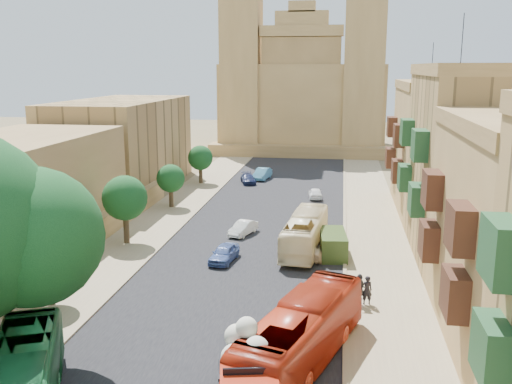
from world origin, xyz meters
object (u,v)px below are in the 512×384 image
(car_cream, at_px, (308,247))
(car_white_b, at_px, (315,193))
(street_tree_d, at_px, (200,158))
(bus_red_east, at_px, (302,334))
(pedestrian_c, at_px, (360,290))
(car_dkblue, at_px, (248,179))
(olive_pickup, at_px, (333,244))
(car_blue_b, at_px, (262,174))
(church, at_px, (303,92))
(red_truck, at_px, (248,374))
(street_tree_b, at_px, (125,198))
(bus_cream_east, at_px, (305,232))
(car_white_a, at_px, (243,228))
(pedestrian_a, at_px, (367,290))
(car_blue_a, at_px, (224,253))
(street_tree_a, at_px, (48,256))
(street_tree_c, at_px, (171,179))

(car_cream, relative_size, car_white_b, 1.45)
(street_tree_d, relative_size, bus_red_east, 0.42)
(bus_red_east, height_order, pedestrian_c, bus_red_east)
(car_dkblue, distance_m, pedestrian_c, 36.32)
(street_tree_d, xyz_separation_m, car_cream, (14.28, -25.00, -2.35))
(olive_pickup, bearing_deg, car_blue_b, 108.03)
(church, relative_size, red_truck, 5.67)
(street_tree_d, xyz_separation_m, car_white_b, (13.93, -6.15, -2.45))
(car_cream, bearing_deg, street_tree_b, -3.53)
(bus_cream_east, height_order, car_cream, bus_cream_east)
(car_white_a, distance_m, pedestrian_a, 16.05)
(red_truck, distance_m, car_blue_a, 18.07)
(street_tree_a, height_order, red_truck, street_tree_a)
(street_tree_d, bearing_deg, car_white_b, -23.81)
(bus_red_east, bearing_deg, car_blue_a, -46.03)
(red_truck, relative_size, bus_red_east, 0.59)
(car_cream, bearing_deg, car_white_b, -88.45)
(street_tree_b, bearing_deg, church, 79.62)
(street_tree_c, relative_size, car_blue_a, 1.18)
(street_tree_d, bearing_deg, car_blue_a, -72.66)
(red_truck, distance_m, car_dkblue, 45.95)
(street_tree_c, relative_size, pedestrian_c, 2.21)
(street_tree_c, height_order, pedestrian_a, street_tree_c)
(bus_red_east, distance_m, bus_cream_east, 17.05)
(street_tree_c, distance_m, car_blue_b, 17.09)
(church, bearing_deg, pedestrian_a, -82.67)
(street_tree_d, xyz_separation_m, car_dkblue, (5.62, 0.69, -2.47))
(church, bearing_deg, street_tree_b, -100.38)
(pedestrian_a, bearing_deg, car_blue_b, -86.95)
(car_white_a, xyz_separation_m, pedestrian_a, (9.55, -12.90, 0.32))
(street_tree_c, relative_size, pedestrian_a, 2.43)
(church, xyz_separation_m, bus_cream_east, (4.00, -54.28, -8.14))
(car_cream, xyz_separation_m, car_blue_b, (-7.35, 28.47, 0.00))
(street_tree_b, height_order, bus_red_east, street_tree_b)
(church, xyz_separation_m, car_blue_b, (-3.06, -27.14, -8.84))
(bus_red_east, xyz_separation_m, bus_cream_east, (-0.96, 17.03, -0.13))
(car_white_a, distance_m, car_blue_b, 23.95)
(car_dkblue, bearing_deg, street_tree_c, -130.93)
(street_tree_d, distance_m, car_dkblue, 6.18)
(church, height_order, pedestrian_a, church)
(street_tree_b, height_order, street_tree_d, street_tree_b)
(car_white_b, height_order, car_blue_b, car_blue_b)
(bus_red_east, relative_size, pedestrian_c, 5.62)
(bus_red_east, bearing_deg, street_tree_a, 0.96)
(car_white_b, bearing_deg, pedestrian_c, 91.33)
(red_truck, height_order, bus_cream_east, red_truck)
(street_tree_b, height_order, bus_cream_east, street_tree_b)
(red_truck, height_order, pedestrian_a, red_truck)
(street_tree_a, relative_size, bus_cream_east, 0.45)
(car_blue_a, distance_m, car_white_a, 6.77)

